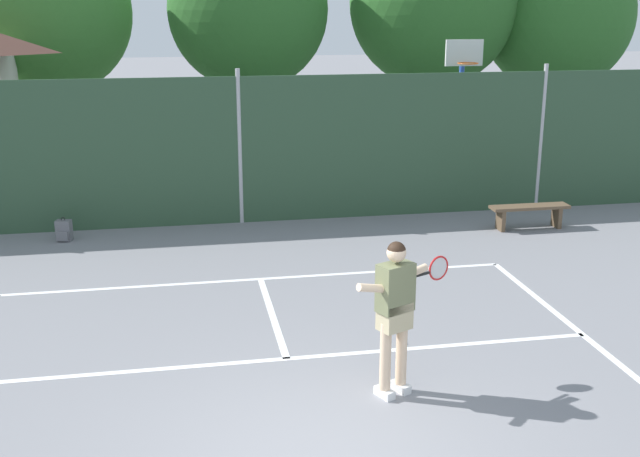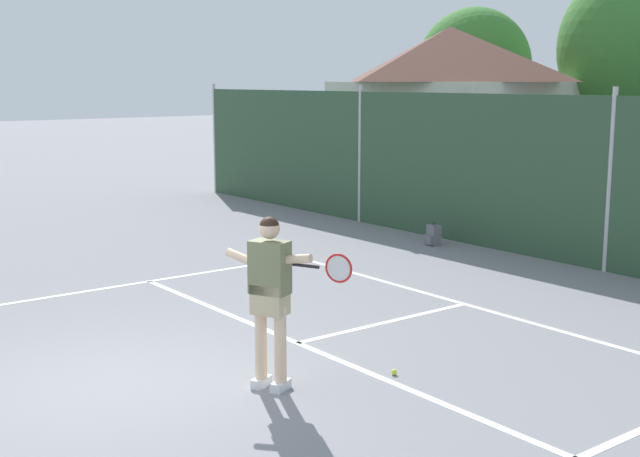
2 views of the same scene
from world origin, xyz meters
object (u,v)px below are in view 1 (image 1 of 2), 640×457
basketball_hoop (462,94)px  tennis_player (396,305)px  tennis_ball (402,341)px  courtside_bench (529,211)px  backpack_grey (64,231)px

basketball_hoop → tennis_player: 10.63m
basketball_hoop → tennis_ball: bearing=-114.7°
basketball_hoop → courtside_bench: size_ratio=2.22×
tennis_ball → backpack_grey: backpack_grey is taller
tennis_ball → backpack_grey: (-5.02, 5.67, 0.16)m
backpack_grey → courtside_bench: size_ratio=0.29×
basketball_hoop → courtside_bench: basketball_hoop is taller
basketball_hoop → tennis_player: size_ratio=1.91×
tennis_player → backpack_grey: (-4.53, 6.97, -0.92)m
basketball_hoop → tennis_player: (-4.31, -9.64, -1.20)m
tennis_player → courtside_bench: size_ratio=1.16×
tennis_player → tennis_ball: (0.49, 1.31, -1.08)m
basketball_hoop → backpack_grey: 9.48m
basketball_hoop → tennis_ball: (-3.82, -8.33, -2.28)m
courtside_bench → tennis_ball: bearing=-130.0°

